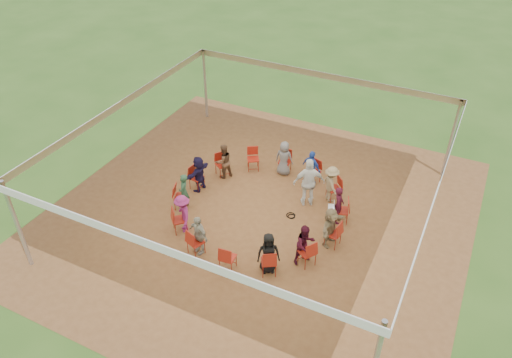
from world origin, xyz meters
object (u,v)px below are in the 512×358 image
at_px(chair_5, 222,165).
at_px(person_seated_8, 198,235).
at_px(person_seated_2, 311,168).
at_px(person_seated_9, 268,253).
at_px(chair_3, 285,162).
at_px(chair_7, 181,197).
at_px(chair_10, 228,258).
at_px(laptop, 333,206).
at_px(chair_12, 307,253).
at_px(person_seated_11, 330,227).
at_px(chair_11, 269,262).
at_px(person_seated_0, 339,205).
at_px(standing_person, 309,182).
at_px(chair_8, 180,220).
at_px(person_seated_4, 224,161).
at_px(person_seated_1, 331,184).
at_px(chair_0, 342,211).
at_px(person_seated_6, 184,192).
at_px(chair_6, 197,178).
at_px(person_seated_3, 284,158).
at_px(cable_coil, 291,216).
at_px(chair_9, 196,242).
at_px(chair_4, 253,159).
at_px(person_seated_7, 183,214).
at_px(person_seated_5, 199,174).
at_px(chair_2, 313,172).
at_px(chair_1, 334,189).
at_px(person_seated_10, 305,245).

height_order(chair_5, person_seated_8, person_seated_8).
height_order(person_seated_2, person_seated_9, same).
distance_m(chair_3, chair_7, 4.12).
bearing_deg(chair_10, laptop, 54.06).
relative_size(chair_12, person_seated_11, 0.68).
distance_m(chair_5, chair_11, 5.13).
bearing_deg(chair_12, person_seated_0, 28.49).
bearing_deg(standing_person, person_seated_8, 30.39).
relative_size(chair_8, person_seated_4, 0.68).
height_order(chair_12, person_seated_1, person_seated_1).
bearing_deg(chair_0, person_seated_6, 90.00).
relative_size(chair_8, person_seated_9, 0.68).
bearing_deg(chair_11, person_seated_6, 127.51).
bearing_deg(chair_6, person_seated_3, 139.75).
bearing_deg(person_seated_3, chair_12, 116.36).
bearing_deg(cable_coil, chair_9, -123.28).
xyz_separation_m(chair_4, person_seated_7, (-0.43, -4.00, 0.22)).
bearing_deg(chair_12, person_seated_4, 90.00).
distance_m(person_seated_0, person_seated_4, 4.53).
bearing_deg(chair_12, person_seated_5, 102.55).
bearing_deg(chair_4, chair_0, 128.57).
bearing_deg(person_seated_1, chair_10, 116.36).
relative_size(person_seated_0, person_seated_4, 1.00).
distance_m(chair_12, person_seated_7, 4.03).
bearing_deg(chair_8, person_seated_5, 151.51).
xyz_separation_m(chair_2, laptop, (1.32, -1.73, 0.17)).
xyz_separation_m(chair_6, standing_person, (3.81, 0.89, 0.44)).
bearing_deg(person_seated_5, person_seated_7, 25.71).
distance_m(person_seated_1, person_seated_7, 5.02).
relative_size(chair_5, person_seated_1, 0.68).
xyz_separation_m(chair_5, chair_10, (2.47, -4.05, 0.00)).
bearing_deg(chair_9, chair_12, 38.57).
relative_size(chair_4, chair_5, 1.00).
distance_m(chair_9, chair_11, 2.28).
bearing_deg(person_seated_7, chair_10, 22.94).
bearing_deg(person_seated_3, person_seated_2, 167.14).
relative_size(chair_1, cable_coil, 2.25).
height_order(person_seated_5, person_seated_7, same).
bearing_deg(chair_4, person_seated_1, 139.75).
bearing_deg(chair_11, chair_0, 38.57).
relative_size(chair_10, person_seated_5, 0.68).
distance_m(person_seated_0, standing_person, 1.28).
relative_size(chair_7, chair_8, 1.00).
xyz_separation_m(chair_8, person_seated_5, (-0.61, 2.15, 0.22)).
height_order(chair_10, chair_12, same).
distance_m(chair_4, cable_coil, 3.02).
relative_size(chair_12, cable_coil, 2.25).
xyz_separation_m(chair_12, standing_person, (-1.01, 2.65, 0.44)).
bearing_deg(laptop, person_seated_4, 63.34).
bearing_deg(person_seated_7, person_seated_10, 51.43).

